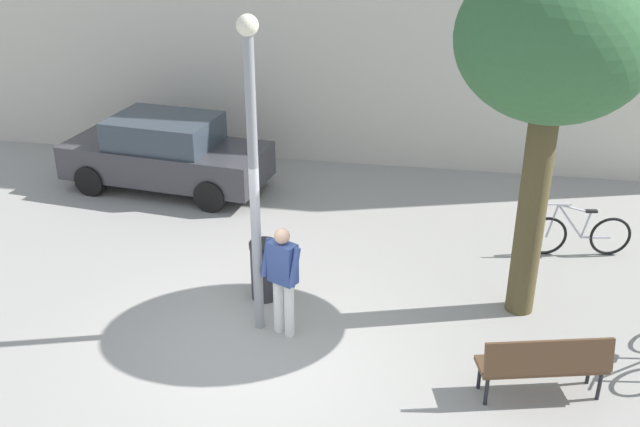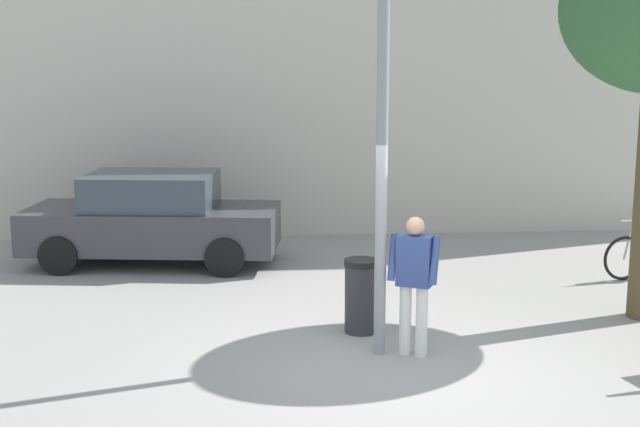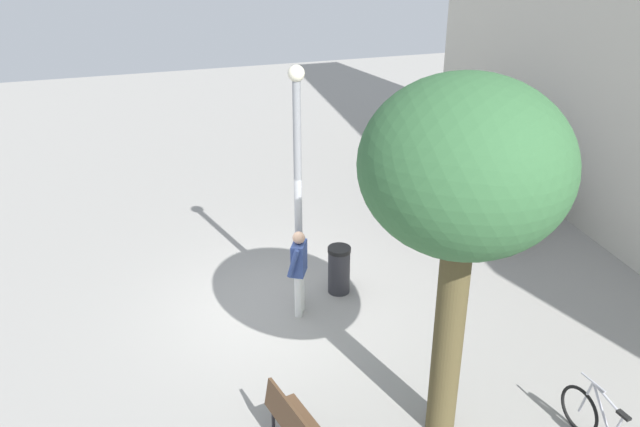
{
  "view_description": "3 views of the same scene",
  "coord_description": "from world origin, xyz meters",
  "views": [
    {
      "loc": [
        2.32,
        -8.19,
        6.01
      ],
      "look_at": [
        0.55,
        1.75,
        1.28
      ],
      "focal_mm": 40.69,
      "sensor_mm": 36.0,
      "label": 1
    },
    {
      "loc": [
        -1.58,
        -9.23,
        3.52
      ],
      "look_at": [
        -0.78,
        1.04,
        1.6
      ],
      "focal_mm": 48.14,
      "sensor_mm": 36.0,
      "label": 2
    },
    {
      "loc": [
        10.55,
        -2.13,
        7.22
      ],
      "look_at": [
        -0.47,
        0.95,
        1.6
      ],
      "focal_mm": 38.76,
      "sensor_mm": 36.0,
      "label": 3
    }
  ],
  "objects": [
    {
      "name": "trash_bin",
      "position": [
        -0.24,
        1.26,
        0.48
      ],
      "size": [
        0.44,
        0.44,
        0.95
      ],
      "color": "#2D2D33",
      "rests_on": "ground_plane"
    },
    {
      "name": "lamppost",
      "position": [
        -0.12,
        0.45,
        2.59
      ],
      "size": [
        0.28,
        0.28,
        4.49
      ],
      "color": "gray",
      "rests_on": "ground_plane"
    },
    {
      "name": "person_by_lamppost",
      "position": [
        0.27,
        0.35,
        0.97
      ],
      "size": [
        0.63,
        0.47,
        1.67
      ],
      "color": "white",
      "rests_on": "ground_plane"
    },
    {
      "name": "ground_plane",
      "position": [
        0.0,
        0.0,
        0.0
      ],
      "size": [
        36.0,
        36.0,
        0.0
      ],
      "primitive_type": "plane",
      "color": "gray"
    },
    {
      "name": "plaza_tree",
      "position": [
        3.66,
        1.6,
        4.02
      ],
      "size": [
        2.61,
        2.61,
        5.21
      ],
      "color": "brown",
      "rests_on": "ground_plane"
    },
    {
      "name": "parked_car_charcoal",
      "position": [
        -3.31,
        5.17,
        0.77
      ],
      "size": [
        4.38,
        2.22,
        1.55
      ],
      "color": "#38383D",
      "rests_on": "ground_plane"
    }
  ]
}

